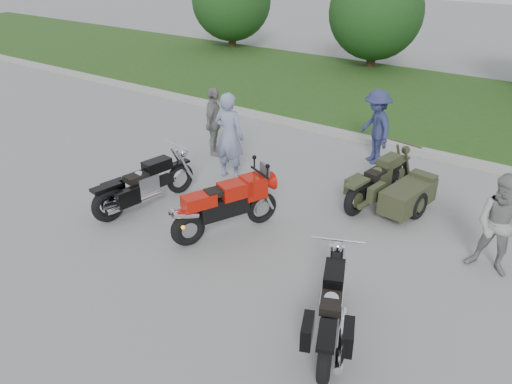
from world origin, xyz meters
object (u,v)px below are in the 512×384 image
Objects in this scene: cruiser_sidecar at (395,190)px; person_grey at (501,226)px; person_denim at (376,127)px; sportbike_red at (224,205)px; person_back at (214,122)px; person_stripe at (229,136)px; cruiser_right at (331,312)px; cruiser_left at (142,187)px.

cruiser_sidecar is 1.35× the size of person_grey.
person_denim reaches higher than cruiser_sidecar.
sportbike_red is 1.20× the size of person_back.
cruiser_sidecar is at bearing 154.03° from person_grey.
sportbike_red is at bearing 120.34° from person_stripe.
person_stripe reaches higher than sportbike_red.
sportbike_red reaches higher than cruiser_sidecar.
cruiser_right is 3.93m from cruiser_sidecar.
cruiser_left is at bearing 168.58° from person_back.
cruiser_left is 1.11× the size of cruiser_right.
cruiser_sidecar is (2.13, 2.62, -0.18)m from sportbike_red.
person_stripe reaches higher than person_back.
person_denim reaches higher than cruiser_right.
sportbike_red is 4.66m from person_denim.
cruiser_sidecar is 3.62m from person_stripe.
cruiser_left is 1.38× the size of person_grey.
person_stripe reaches higher than cruiser_sidecar.
cruiser_left is 5.50m from person_denim.
cruiser_sidecar is at bearing -174.07° from person_stripe.
cruiser_sidecar is 1.30× the size of person_denim.
person_denim is at bearing 69.32° from cruiser_left.
person_grey is at bearing 40.39° from cruiser_right.
person_denim is at bearing 103.46° from sportbike_red.
person_denim is (-3.33, 3.01, 0.03)m from person_grey.
person_denim reaches higher than person_grey.
sportbike_red is at bearing -158.29° from person_grey.
sportbike_red is 3.73m from person_back.
cruiser_sidecar is 2.38m from person_denim.
cruiser_right is 1.20× the size of person_denim.
cruiser_left is at bearing -163.07° from person_grey.
person_denim is (-1.92, 5.83, 0.44)m from cruiser_right.
person_stripe is (-3.51, -0.68, 0.55)m from cruiser_sidecar.
sportbike_red is at bearing 14.25° from cruiser_left.
person_denim is at bearing 132.24° from cruiser_sidecar.
person_grey is (2.05, -1.05, 0.43)m from cruiser_sidecar.
cruiser_sidecar is (-0.64, 3.87, -0.02)m from cruiser_right.
person_denim is at bearing 85.22° from cruiser_right.
cruiser_sidecar is 1.18× the size of person_stripe.
person_back is (-6.67, 1.20, -0.01)m from person_grey.
sportbike_red is 2.41m from person_stripe.
person_back is at bearing 155.94° from sportbike_red.
cruiser_right is at bearing 137.38° from person_stripe.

